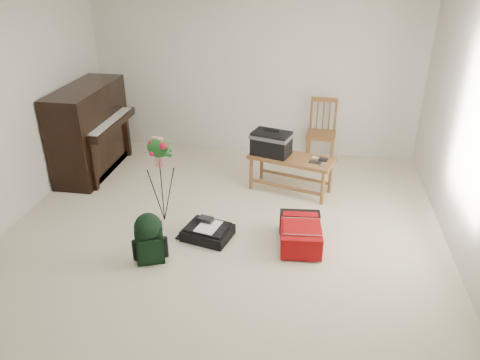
% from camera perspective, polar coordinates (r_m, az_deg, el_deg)
% --- Properties ---
extents(floor, '(5.00, 5.50, 0.01)m').
position_cam_1_polar(floor, '(5.25, -2.53, -7.73)').
color(floor, beige).
rests_on(floor, ground).
extents(ceiling, '(5.00, 5.50, 0.01)m').
position_cam_1_polar(ceiling, '(4.37, -3.22, 20.54)').
color(ceiling, white).
rests_on(ceiling, wall_back).
extents(wall_back, '(5.00, 0.04, 2.50)m').
position_cam_1_polar(wall_back, '(7.26, 1.74, 12.90)').
color(wall_back, beige).
rests_on(wall_back, floor).
extents(piano, '(0.71, 1.50, 1.25)m').
position_cam_1_polar(piano, '(7.03, -17.72, 5.64)').
color(piano, black).
rests_on(piano, floor).
extents(bench, '(1.18, 0.74, 0.85)m').
position_cam_1_polar(bench, '(6.10, 4.54, 3.75)').
color(bench, brown).
rests_on(bench, floor).
extents(dining_chair, '(0.45, 0.45, 0.97)m').
position_cam_1_polar(dining_chair, '(7.12, 9.88, 5.71)').
color(dining_chair, brown).
rests_on(dining_chair, floor).
extents(red_suitcase, '(0.49, 0.68, 0.28)m').
position_cam_1_polar(red_suitcase, '(5.22, 7.41, -6.25)').
color(red_suitcase, '#A90712').
rests_on(red_suitcase, floor).
extents(black_duffel, '(0.59, 0.52, 0.21)m').
position_cam_1_polar(black_duffel, '(5.32, -3.95, -6.27)').
color(black_duffel, black).
rests_on(black_duffel, floor).
extents(green_backpack, '(0.33, 0.30, 0.56)m').
position_cam_1_polar(green_backpack, '(4.89, -11.05, -6.72)').
color(green_backpack, black).
rests_on(green_backpack, floor).
extents(flower_stand, '(0.39, 0.39, 1.10)m').
position_cam_1_polar(flower_stand, '(5.49, -9.57, 0.01)').
color(flower_stand, black).
rests_on(flower_stand, floor).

